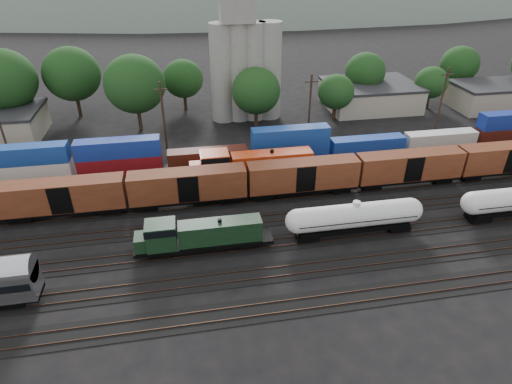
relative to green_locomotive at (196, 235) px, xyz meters
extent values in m
plane|color=black|center=(8.68, 5.00, -2.34)|extent=(600.00, 600.00, 0.00)
cube|color=black|center=(8.68, -10.00, -2.30)|extent=(180.00, 3.20, 0.08)
cube|color=#382319|center=(8.68, -10.72, -2.22)|extent=(180.00, 0.08, 0.16)
cube|color=#382319|center=(8.68, -9.28, -2.22)|extent=(180.00, 0.08, 0.16)
cube|color=black|center=(8.68, -5.00, -2.30)|extent=(180.00, 3.20, 0.08)
cube|color=#382319|center=(8.68, -5.72, -2.22)|extent=(180.00, 0.08, 0.16)
cube|color=#382319|center=(8.68, -4.28, -2.22)|extent=(180.00, 0.08, 0.16)
cube|color=black|center=(8.68, 0.00, -2.30)|extent=(180.00, 3.20, 0.08)
cube|color=#382319|center=(8.68, -0.72, -2.22)|extent=(180.00, 0.08, 0.16)
cube|color=#382319|center=(8.68, 0.72, -2.22)|extent=(180.00, 0.08, 0.16)
cube|color=black|center=(8.68, 5.00, -2.30)|extent=(180.00, 3.20, 0.08)
cube|color=#382319|center=(8.68, 4.28, -2.22)|extent=(180.00, 0.08, 0.16)
cube|color=#382319|center=(8.68, 5.72, -2.22)|extent=(180.00, 0.08, 0.16)
cube|color=black|center=(8.68, 10.00, -2.30)|extent=(180.00, 3.20, 0.08)
cube|color=#382319|center=(8.68, 9.28, -2.22)|extent=(180.00, 0.08, 0.16)
cube|color=#382319|center=(8.68, 10.72, -2.22)|extent=(180.00, 0.08, 0.16)
cube|color=black|center=(8.68, 15.00, -2.30)|extent=(180.00, 3.20, 0.08)
cube|color=#382319|center=(8.68, 14.28, -2.22)|extent=(180.00, 0.08, 0.16)
cube|color=#382319|center=(8.68, 15.72, -2.22)|extent=(180.00, 0.08, 0.16)
cube|color=black|center=(8.68, 20.00, -2.30)|extent=(180.00, 3.20, 0.08)
cube|color=#382319|center=(8.68, 19.28, -2.22)|extent=(180.00, 0.08, 0.16)
cube|color=#382319|center=(8.68, 20.72, -2.22)|extent=(180.00, 0.08, 0.16)
cube|color=black|center=(0.84, 0.00, -1.15)|extent=(15.37, 2.62, 0.36)
cube|color=black|center=(0.84, 0.00, -1.55)|extent=(4.52, 1.99, 0.72)
cube|color=black|center=(2.69, 0.00, 0.26)|extent=(9.22, 2.17, 2.44)
cube|color=black|center=(-3.77, 0.00, 0.53)|extent=(3.26, 2.62, 2.98)
cube|color=black|center=(-3.77, 0.00, 1.48)|extent=(3.35, 2.71, 0.81)
cube|color=black|center=(-5.92, 0.00, -0.15)|extent=(1.45, 2.17, 1.63)
cylinder|color=black|center=(2.69, 0.00, 1.61)|extent=(0.45, 0.45, 0.45)
cube|color=black|center=(-4.07, 0.00, -1.73)|extent=(2.35, 1.81, 0.63)
cube|color=black|center=(5.76, 0.00, -1.73)|extent=(2.35, 1.81, 0.63)
cylinder|color=silver|center=(18.49, 0.00, 0.47)|extent=(13.86, 2.86, 2.86)
sphere|color=silver|center=(11.56, 0.00, 0.47)|extent=(2.86, 2.86, 2.86)
sphere|color=silver|center=(25.42, 0.00, 0.47)|extent=(2.86, 2.86, 2.86)
cylinder|color=silver|center=(18.49, 0.00, 2.09)|extent=(0.89, 0.89, 0.49)
cube|color=black|center=(18.49, 0.00, 0.47)|extent=(14.18, 2.99, 0.08)
cube|color=black|center=(18.49, 0.00, -1.11)|extent=(13.39, 2.17, 0.49)
cube|color=black|center=(12.82, 0.00, -1.70)|extent=(2.56, 1.97, 0.69)
cube|color=black|center=(24.16, 0.00, -1.70)|extent=(2.56, 1.97, 0.69)
sphere|color=silver|center=(33.69, 0.00, 0.47)|extent=(2.86, 2.86, 2.86)
cube|color=black|center=(34.95, 0.00, -1.70)|extent=(2.56, 1.97, 0.69)
cube|color=black|center=(-18.01, -5.00, -1.71)|extent=(2.52, 1.94, 0.68)
cube|color=black|center=(9.39, 15.00, -0.96)|extent=(19.39, 3.12, 0.43)
cube|color=black|center=(9.39, 15.00, -1.44)|extent=(5.39, 2.37, 0.86)
cube|color=red|center=(11.72, 15.00, 0.71)|extent=(11.64, 2.59, 2.91)
cube|color=red|center=(3.57, 15.00, 1.04)|extent=(3.88, 3.12, 3.56)
cube|color=black|center=(3.57, 15.00, 2.17)|extent=(3.99, 3.23, 0.97)
cube|color=red|center=(0.86, 15.00, 0.23)|extent=(1.72, 2.59, 1.94)
cylinder|color=black|center=(11.72, 15.00, 2.33)|extent=(0.54, 0.54, 0.54)
cube|color=black|center=(3.19, 15.00, -1.66)|extent=(2.80, 2.15, 0.75)
cube|color=black|center=(15.60, 15.00, -1.66)|extent=(2.80, 2.15, 0.75)
cube|color=black|center=(-15.82, 10.00, -1.14)|extent=(15.00, 2.60, 0.40)
cube|color=#5B2916|center=(-15.82, 10.00, 0.96)|extent=(15.00, 2.90, 3.80)
cube|color=black|center=(-0.42, 10.00, -1.14)|extent=(15.00, 2.60, 0.40)
cube|color=#5B2916|center=(-0.42, 10.00, 0.96)|extent=(15.00, 2.90, 3.80)
cube|color=black|center=(14.98, 10.00, -1.14)|extent=(15.00, 2.60, 0.40)
cube|color=#5B2916|center=(14.98, 10.00, 0.96)|extent=(15.00, 2.90, 3.80)
cube|color=black|center=(30.38, 10.00, -1.14)|extent=(15.00, 2.60, 0.40)
cube|color=#5B2916|center=(30.38, 10.00, 0.96)|extent=(15.00, 2.90, 3.80)
cube|color=black|center=(45.78, 10.00, -1.14)|extent=(15.00, 2.60, 0.40)
cube|color=#5B2916|center=(45.78, 10.00, 0.96)|extent=(15.00, 2.90, 3.80)
cube|color=black|center=(8.68, 20.00, -1.84)|extent=(160.00, 2.60, 0.60)
cube|color=silver|center=(-22.71, 20.00, -0.24)|extent=(12.00, 2.40, 2.60)
cube|color=navy|center=(-22.71, 20.00, 2.36)|extent=(12.00, 2.40, 2.60)
cube|color=maroon|center=(-9.91, 20.00, -0.24)|extent=(12.00, 2.40, 2.60)
cube|color=navy|center=(-9.91, 20.00, 2.36)|extent=(12.00, 2.40, 2.60)
cube|color=#41170F|center=(2.89, 20.00, -0.24)|extent=(12.00, 2.40, 2.60)
cube|color=#163797|center=(15.69, 20.00, -0.24)|extent=(12.00, 2.40, 2.60)
cube|color=navy|center=(15.69, 20.00, 2.36)|extent=(12.00, 2.40, 2.60)
cube|color=#163797|center=(28.49, 20.00, -0.24)|extent=(12.00, 2.40, 2.60)
cube|color=silver|center=(41.29, 20.00, -0.24)|extent=(12.00, 2.40, 2.60)
cube|color=#42150F|center=(54.09, 20.00, -0.24)|extent=(12.00, 2.40, 2.60)
cylinder|color=gray|center=(7.68, 41.00, 6.66)|extent=(4.40, 4.40, 18.00)
cylinder|color=gray|center=(10.68, 41.00, 6.66)|extent=(4.40, 4.40, 18.00)
cylinder|color=gray|center=(13.68, 41.00, 6.66)|extent=(4.40, 4.40, 18.00)
cylinder|color=gray|center=(16.68, 41.00, 6.66)|extent=(4.40, 4.40, 18.00)
cube|color=#9E937F|center=(38.68, 43.00, -0.04)|extent=(18.00, 14.00, 4.60)
cube|color=#232326|center=(38.68, 43.00, 2.51)|extent=(18.36, 14.28, 0.50)
cube|color=#9E937F|center=(63.68, 38.00, -0.04)|extent=(16.00, 10.00, 4.60)
cube|color=#232326|center=(63.68, 38.00, 2.51)|extent=(16.32, 10.20, 0.50)
cylinder|color=black|center=(-31.15, 43.43, -0.25)|extent=(0.70, 0.70, 4.18)
ellipsoid|color=#1A3F17|center=(-31.15, 43.43, 6.78)|extent=(11.36, 11.36, 10.76)
cylinder|color=black|center=(-20.43, 47.59, -0.38)|extent=(0.70, 0.70, 3.92)
ellipsoid|color=#1A3F17|center=(-20.43, 47.59, 6.20)|extent=(10.65, 10.65, 10.09)
cylinder|color=black|center=(-8.17, 38.34, -0.36)|extent=(0.70, 0.70, 3.96)
ellipsoid|color=#1A3F17|center=(-8.17, 38.34, 6.28)|extent=(10.75, 10.75, 10.18)
cylinder|color=black|center=(0.46, 48.26, -0.87)|extent=(0.70, 0.70, 2.95)
ellipsoid|color=#1A3F17|center=(0.46, 48.26, 4.09)|extent=(8.01, 8.01, 7.59)
cylinder|color=black|center=(13.14, 35.68, -0.72)|extent=(0.70, 0.70, 3.24)
ellipsoid|color=#1A3F17|center=(13.14, 35.68, 4.71)|extent=(8.79, 8.79, 8.33)
cylinder|color=black|center=(28.91, 37.14, -1.06)|extent=(0.70, 0.70, 2.55)
ellipsoid|color=#1A3F17|center=(28.91, 37.14, 3.22)|extent=(6.93, 6.93, 6.57)
cylinder|color=black|center=(38.23, 45.76, -0.80)|extent=(0.70, 0.70, 3.08)
ellipsoid|color=#1A3F17|center=(38.23, 45.76, 4.36)|extent=(8.35, 8.35, 7.91)
cylinder|color=black|center=(50.52, 40.27, -1.11)|extent=(0.70, 0.70, 2.47)
ellipsoid|color=#1A3F17|center=(50.52, 40.27, 3.03)|extent=(6.69, 6.69, 6.34)
cylinder|color=black|center=(61.40, 47.93, -0.80)|extent=(0.70, 0.70, 3.07)
ellipsoid|color=#1A3F17|center=(61.40, 47.93, 4.35)|extent=(8.34, 8.34, 7.90)
cylinder|color=black|center=(-27.32, 27.00, 3.66)|extent=(0.36, 0.36, 12.00)
cylinder|color=black|center=(-3.32, 27.00, 3.66)|extent=(0.36, 0.36, 12.00)
cube|color=black|center=(-3.32, 27.00, 8.46)|extent=(2.20, 0.18, 0.18)
cylinder|color=black|center=(20.68, 27.00, 3.66)|extent=(0.36, 0.36, 12.00)
cube|color=black|center=(20.68, 27.00, 8.46)|extent=(2.20, 0.18, 0.18)
cylinder|color=black|center=(44.68, 27.00, 3.66)|extent=(0.36, 0.36, 12.00)
cube|color=black|center=(44.68, 27.00, 8.46)|extent=(2.20, 0.18, 0.18)
ellipsoid|color=#59665B|center=(48.68, 265.00, -25.09)|extent=(520.00, 286.00, 130.00)
camera|label=1|loc=(-0.23, -38.86, 28.12)|focal=30.00mm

